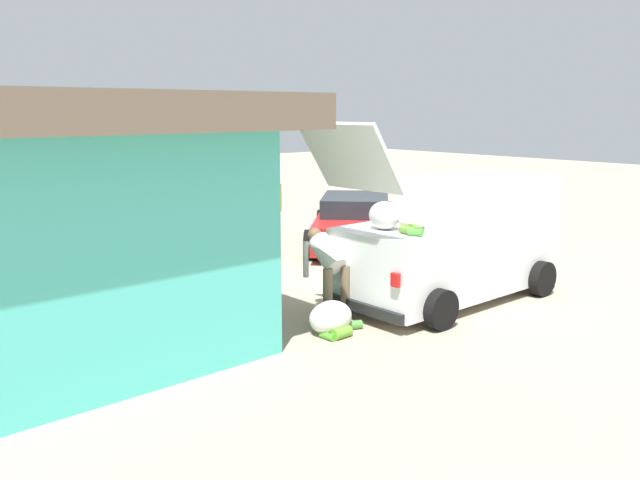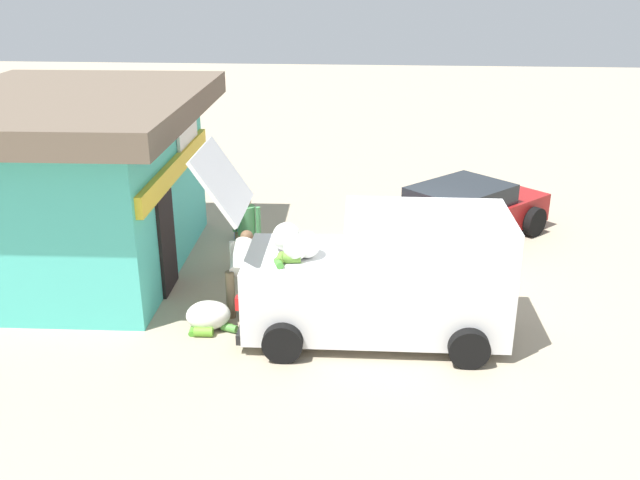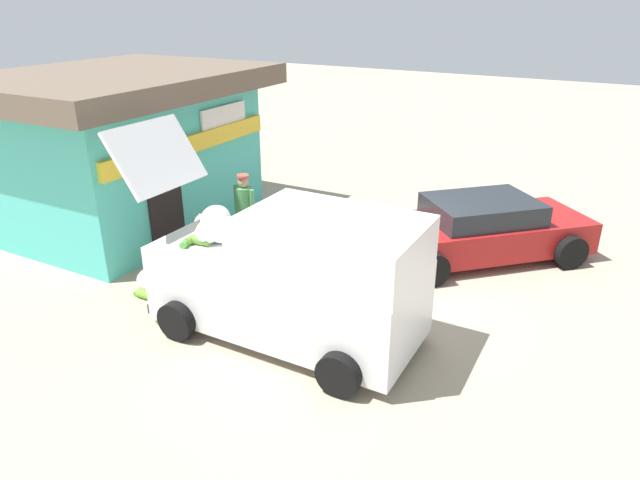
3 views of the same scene
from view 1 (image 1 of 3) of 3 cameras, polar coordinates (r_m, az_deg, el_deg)
The scene contains 8 objects.
ground_plane at distance 13.59m, azimuth 4.25°, elevation -2.41°, with size 60.00×60.00×0.00m, color tan.
storefront_bar at distance 9.82m, azimuth -21.31°, elevation 2.20°, with size 6.16×4.89×3.38m.
delivery_van at distance 11.48m, azimuth 11.52°, elevation 0.02°, with size 2.15×4.72×3.01m.
parked_sedan at distance 15.59m, azimuth 3.05°, elevation 1.55°, with size 4.20×4.22×1.21m.
vendor_standing at distance 11.38m, azimuth -5.59°, elevation -0.42°, with size 0.40×0.56×1.60m.
customer_bending at distance 10.23m, azimuth 0.71°, elevation -2.06°, with size 0.79×0.57×1.36m.
unloaded_banana_pile at distance 9.64m, azimuth 1.00°, elevation -6.75°, with size 0.70×0.91×0.47m.
paint_bucket at distance 12.74m, azimuth -11.65°, elevation -2.82°, with size 0.26×0.26×0.31m, color blue.
Camera 1 is at (-9.45, 9.23, 3.18)m, focal length 37.31 mm.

